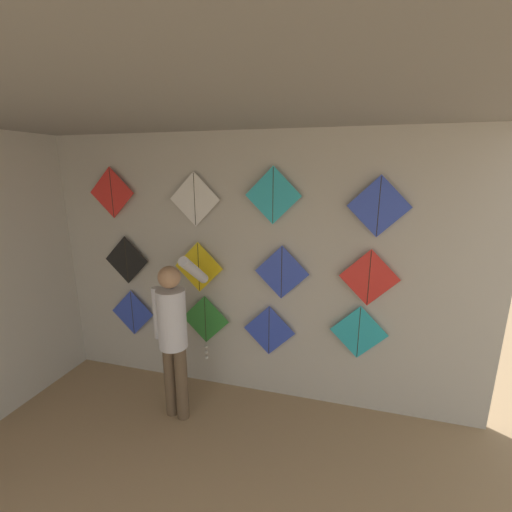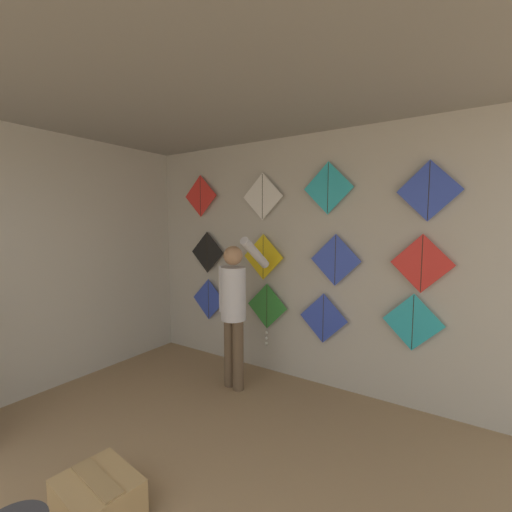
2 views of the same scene
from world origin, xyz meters
The scene contains 17 objects.
back_panel centered at (0.00, 4.01, 1.40)m, with size 5.03×0.06×2.80m, color #BCB7AD.
left_panel centered at (-2.14, 1.99, 1.40)m, with size 0.06×4.78×2.80m, color #BCB7AD.
ceiling_slab centered at (0.00, 1.99, 2.82)m, with size 5.03×4.78×0.04m, color gray.
shopkeeper centered at (-0.44, 3.38, 0.95)m, with size 0.42×0.56×1.68m.
cardboard_box centered at (-0.13, 1.55, 0.12)m, with size 0.52×0.46×0.26m.
kite_0 centered at (-1.29, 3.92, 0.79)m, with size 0.55×0.01×0.55m.
kite_1 centered at (-0.35, 3.92, 0.78)m, with size 0.55×0.04×0.76m.
kite_2 centered at (0.37, 3.92, 0.78)m, with size 0.55×0.01×0.55m.
kite_3 centered at (1.27, 3.92, 0.89)m, with size 0.55×0.01×0.55m.
kite_4 centered at (-1.30, 3.92, 1.43)m, with size 0.55×0.01×0.55m.
kite_5 centered at (-0.41, 3.92, 1.42)m, with size 0.55×0.01×0.55m.
kite_6 centered at (0.49, 3.92, 1.43)m, with size 0.55×0.01×0.55m.
kite_7 centered at (1.33, 3.92, 1.45)m, with size 0.55×0.01×0.55m.
kite_8 centered at (-1.41, 3.92, 2.19)m, with size 0.55×0.01×0.55m.
kite_9 centered at (-0.42, 3.92, 2.14)m, with size 0.55×0.01×0.55m.
kite_10 centered at (0.40, 3.92, 2.19)m, with size 0.55×0.01×0.55m.
kite_11 centered at (1.36, 3.92, 2.12)m, with size 0.55×0.01×0.55m.
Camera 2 is at (1.77, 0.45, 1.83)m, focal length 24.00 mm.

